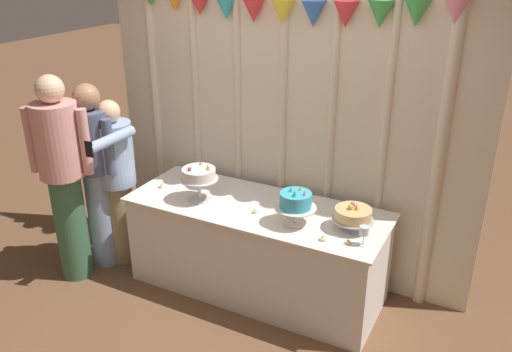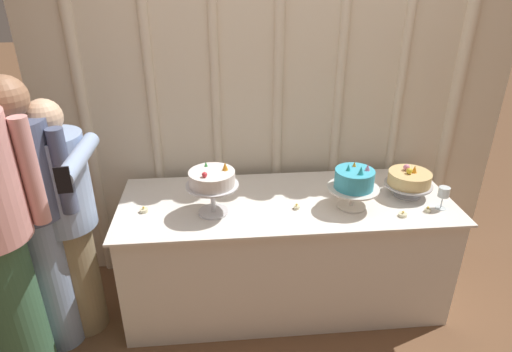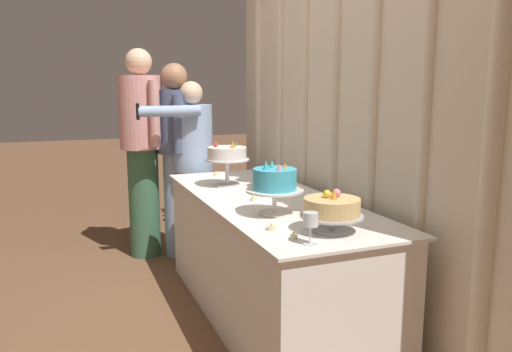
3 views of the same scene
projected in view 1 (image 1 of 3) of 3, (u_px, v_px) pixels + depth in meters
ground_plane at (251, 294)px, 4.38m from camera, size 24.00×24.00×0.00m
draped_curtain at (285, 109)px, 4.26m from camera, size 3.21×0.18×2.61m
cake_table at (256, 248)px, 4.30m from camera, size 2.07×0.78×0.77m
cake_display_leftmost at (199, 176)px, 4.17m from camera, size 0.30×0.30×0.32m
cake_display_center at (296, 202)px, 3.82m from camera, size 0.31×0.31×0.30m
cake_display_rightmost at (353, 215)px, 3.77m from camera, size 0.30×0.30×0.21m
wine_glass at (364, 231)px, 3.57m from camera, size 0.07×0.07×0.14m
tealight_far_left at (162, 186)px, 4.46m from camera, size 0.05×0.05×0.04m
tealight_near_left at (255, 212)px, 4.03m from camera, size 0.04×0.04×0.04m
tealight_near_right at (323, 239)px, 3.67m from camera, size 0.05×0.05×0.03m
tealight_far_right at (348, 242)px, 3.62m from camera, size 0.04×0.04×0.04m
guest_girl_blue_dress at (115, 177)px, 4.56m from camera, size 0.50×0.66×1.49m
guest_man_dark_suit at (96, 169)px, 4.48m from camera, size 0.48×0.35×1.64m
guest_man_pink_jacket at (63, 173)px, 4.27m from camera, size 0.50×0.46×1.76m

